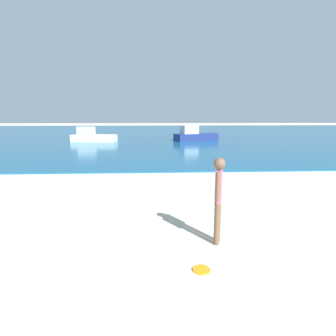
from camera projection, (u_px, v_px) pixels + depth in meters
water at (154, 132)px, 40.86m from camera, size 160.00×60.00×0.06m
person_standing at (218, 196)px, 4.95m from camera, size 0.22×0.36×1.63m
frisbee at (201, 270)px, 4.19m from camera, size 0.27×0.27×0.03m
boat_near at (195, 135)px, 25.95m from camera, size 4.45×2.90×1.45m
boat_far at (92, 137)px, 24.91m from camera, size 4.20×1.89×1.38m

